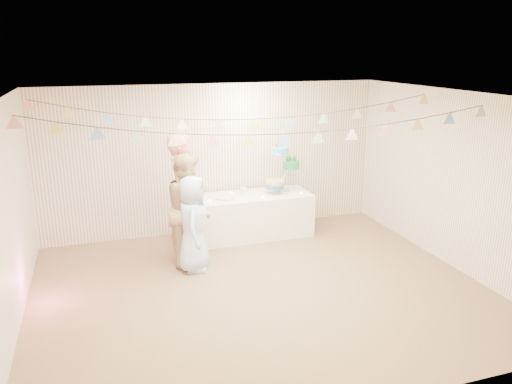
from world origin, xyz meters
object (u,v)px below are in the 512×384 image
object	(u,v)px
person_child	(193,224)
person_adult_a	(184,197)
cake_stand	(283,168)
person_adult_b	(189,209)
table	(253,215)

from	to	relation	value
person_child	person_adult_a	bearing A→B (deg)	17.21
cake_stand	person_adult_a	size ratio (longest dim) A/B	0.42
person_adult_b	person_adult_a	bearing A→B (deg)	21.43
cake_stand	person_adult_a	world-z (taller)	person_adult_a
table	person_child	world-z (taller)	person_child
person_adult_a	table	bearing A→B (deg)	-40.59
cake_stand	person_child	xyz separation A→B (m)	(-1.81, -1.10, -0.45)
cake_stand	person_adult_b	size ratio (longest dim) A/B	0.49
table	person_adult_b	world-z (taller)	person_adult_b
table	person_adult_a	distance (m)	1.52
person_adult_a	person_child	world-z (taller)	person_adult_a
person_adult_b	person_child	distance (m)	0.34
cake_stand	person_adult_a	bearing A→B (deg)	-162.23
cake_stand	person_adult_a	xyz separation A→B (m)	(-1.84, -0.59, -0.18)
person_adult_b	person_child	xyz separation A→B (m)	(-0.00, -0.31, -0.14)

